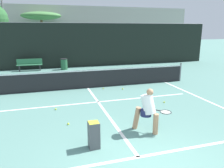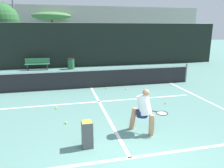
{
  "view_description": "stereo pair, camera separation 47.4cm",
  "coord_description": "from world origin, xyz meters",
  "views": [
    {
      "loc": [
        -1.95,
        -3.62,
        3.0
      ],
      "look_at": [
        0.37,
        4.1,
        0.95
      ],
      "focal_mm": 35.0,
      "sensor_mm": 36.0,
      "label": 1
    },
    {
      "loc": [
        -1.49,
        -3.74,
        3.0
      ],
      "look_at": [
        0.37,
        4.1,
        0.95
      ],
      "focal_mm": 35.0,
      "sensor_mm": 36.0,
      "label": 2
    }
  ],
  "objects": [
    {
      "name": "trash_bin",
      "position": [
        -0.72,
        13.0,
        0.41
      ],
      "size": [
        0.52,
        0.52,
        0.82
      ],
      "color": "#28603D",
      "rests_on": "ground"
    },
    {
      "name": "court_service_line",
      "position": [
        0.0,
        4.91,
        0.0
      ],
      "size": [
        8.25,
        0.1,
        0.01
      ],
      "primitive_type": "cube",
      "color": "white",
      "rests_on": "ground"
    },
    {
      "name": "tennis_ball_scattered_0",
      "position": [
        0.72,
        6.81,
        0.03
      ],
      "size": [
        0.07,
        0.07,
        0.07
      ],
      "primitive_type": "sphere",
      "color": "#D1E033",
      "rests_on": "ground"
    },
    {
      "name": "fence_back",
      "position": [
        0.0,
        13.87,
        1.72
      ],
      "size": [
        24.0,
        0.06,
        3.45
      ],
      "color": "black",
      "rests_on": "ground"
    },
    {
      "name": "tennis_ball_scattered_3",
      "position": [
        1.65,
        6.46,
        0.03
      ],
      "size": [
        0.07,
        0.07,
        0.07
      ],
      "primitive_type": "sphere",
      "color": "#D1E033",
      "rests_on": "ground"
    },
    {
      "name": "net",
      "position": [
        0.0,
        7.25,
        0.51
      ],
      "size": [
        11.09,
        0.09,
        1.07
      ],
      "color": "slate",
      "rests_on": "ground"
    },
    {
      "name": "court_sideline_right",
      "position": [
        4.51,
        3.95,
        0.0
      ],
      "size": [
        0.1,
        7.6,
        0.01
      ],
      "primitive_type": "cube",
      "color": "white",
      "rests_on": "ground"
    },
    {
      "name": "ball_hopper",
      "position": [
        -0.92,
        1.4,
        0.37
      ],
      "size": [
        0.28,
        0.28,
        0.71
      ],
      "color": "#4C4C51",
      "rests_on": "ground"
    },
    {
      "name": "courtside_bench",
      "position": [
        -3.17,
        13.23,
        0.47
      ],
      "size": [
        1.78,
        0.45,
        0.86
      ],
      "rotation": [
        0.0,
        0.0,
        -0.04
      ],
      "color": "#33724C",
      "rests_on": "ground"
    },
    {
      "name": "parked_car",
      "position": [
        1.03,
        16.77,
        0.6
      ],
      "size": [
        1.89,
        4.03,
        1.43
      ],
      "color": "maroon",
      "rests_on": "ground"
    },
    {
      "name": "player_practicing",
      "position": [
        0.78,
        1.84,
        0.71
      ],
      "size": [
        1.1,
        0.85,
        1.35
      ],
      "rotation": [
        0.0,
        0.0,
        -0.87
      ],
      "color": "tan",
      "rests_on": "ground"
    },
    {
      "name": "building_far",
      "position": [
        0.0,
        26.75,
        2.92
      ],
      "size": [
        36.0,
        2.4,
        5.84
      ],
      "primitive_type": "cube",
      "color": "#B2ADA3",
      "rests_on": "ground"
    },
    {
      "name": "tennis_ball_scattered_1",
      "position": [
        2.62,
        4.01,
        0.03
      ],
      "size": [
        0.07,
        0.07,
        0.07
      ],
      "primitive_type": "sphere",
      "color": "#D1E033",
      "rests_on": "ground"
    },
    {
      "name": "tree_west",
      "position": [
        -6.43,
        18.38,
        3.76
      ],
      "size": [
        3.0,
        3.0,
        5.28
      ],
      "color": "brown",
      "rests_on": "ground"
    },
    {
      "name": "tennis_ball_scattered_4",
      "position": [
        -1.75,
        4.46,
        0.03
      ],
      "size": [
        0.07,
        0.07,
        0.07
      ],
      "primitive_type": "sphere",
      "color": "#D1E033",
      "rests_on": "ground"
    },
    {
      "name": "court_baseline_near",
      "position": [
        0.0,
        0.65,
        0.0
      ],
      "size": [
        11.0,
        0.1,
        0.01
      ],
      "primitive_type": "cube",
      "color": "white",
      "rests_on": "ground"
    },
    {
      "name": "court_center_mark",
      "position": [
        0.0,
        3.95,
        0.0
      ],
      "size": [
        0.1,
        6.6,
        0.01
      ],
      "primitive_type": "cube",
      "color": "white",
      "rests_on": "ground"
    },
    {
      "name": "tree_mid",
      "position": [
        -2.19,
        23.68,
        4.39
      ],
      "size": [
        4.49,
        4.49,
        4.88
      ],
      "color": "brown",
      "rests_on": "ground"
    },
    {
      "name": "tennis_ball_scattered_2",
      "position": [
        -1.43,
        2.98,
        0.03
      ],
      "size": [
        0.07,
        0.07,
        0.07
      ],
      "primitive_type": "sphere",
      "color": "#D1E033",
      "rests_on": "ground"
    }
  ]
}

